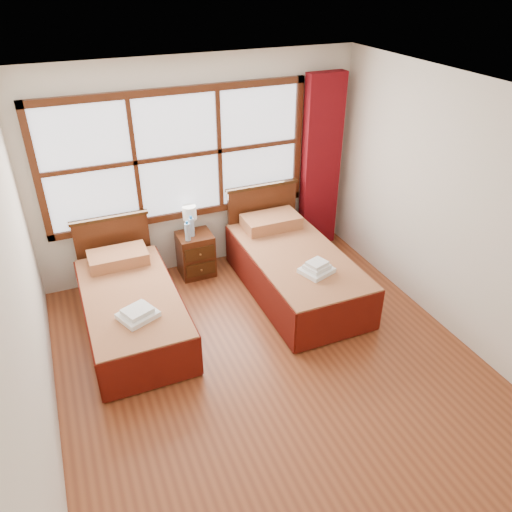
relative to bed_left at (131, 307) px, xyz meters
name	(u,v)px	position (x,y,z in m)	size (l,w,h in m)	color
floor	(275,371)	(1.14, -1.20, -0.28)	(4.50, 4.50, 0.00)	brown
ceiling	(282,101)	(1.14, -1.20, 2.32)	(4.50, 4.50, 0.00)	white
wall_back	(199,168)	(1.14, 1.05, 1.02)	(4.00, 4.00, 0.00)	silver
wall_left	(23,314)	(-0.86, -1.20, 1.02)	(4.50, 4.50, 0.00)	silver
wall_right	(463,217)	(3.14, -1.20, 1.02)	(4.50, 4.50, 0.00)	silver
window	(178,156)	(0.89, 1.01, 1.22)	(3.16, 0.06, 1.56)	white
curtain	(321,164)	(2.74, 0.91, 0.89)	(0.50, 0.16, 2.30)	maroon
bed_left	(131,307)	(0.00, 0.00, 0.00)	(0.96, 1.98, 0.92)	#361D0B
bed_right	(293,268)	(1.92, 0.00, 0.02)	(1.04, 2.06, 1.01)	#361D0B
nightstand	(196,254)	(0.96, 0.80, 0.00)	(0.42, 0.42, 0.56)	#492110
towels_left	(138,314)	(0.00, -0.48, 0.25)	(0.43, 0.40, 0.10)	white
towels_right	(317,268)	(1.94, -0.51, 0.31)	(0.40, 0.37, 0.14)	white
lamp	(189,213)	(0.95, 0.92, 0.51)	(0.17, 0.17, 0.33)	gold
bottle_near	(188,232)	(0.85, 0.69, 0.39)	(0.07, 0.07, 0.25)	#A2BBD1
bottle_far	(191,227)	(0.92, 0.79, 0.40)	(0.07, 0.07, 0.26)	#A2BBD1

